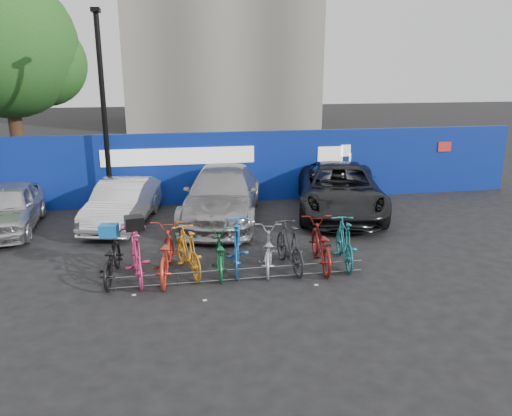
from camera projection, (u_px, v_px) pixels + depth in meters
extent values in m
plane|color=black|center=(235.00, 270.00, 11.39)|extent=(100.00, 100.00, 0.00)
cube|color=navy|center=(209.00, 168.00, 16.74)|extent=(22.00, 0.15, 2.40)
cube|color=white|center=(179.00, 156.00, 16.35)|extent=(5.00, 0.02, 0.55)
cube|color=white|center=(330.00, 154.00, 17.28)|extent=(1.20, 0.02, 0.90)
cube|color=red|center=(445.00, 147.00, 17.98)|extent=(0.50, 0.02, 0.35)
cylinder|color=#382314|center=(17.00, 134.00, 19.09)|extent=(0.50, 0.50, 4.00)
sphere|color=#22571B|center=(5.00, 46.00, 18.22)|extent=(5.20, 5.20, 5.20)
sphere|color=#22571B|center=(44.00, 63.00, 18.87)|extent=(3.20, 3.20, 3.20)
cylinder|color=black|center=(104.00, 117.00, 15.12)|extent=(0.16, 0.16, 6.00)
cube|color=black|center=(96.00, 10.00, 14.29)|extent=(0.25, 0.50, 0.12)
cylinder|color=#595B60|center=(239.00, 269.00, 10.75)|extent=(5.60, 0.03, 0.03)
cylinder|color=#595B60|center=(239.00, 279.00, 10.81)|extent=(5.60, 0.03, 0.03)
cylinder|color=#595B60|center=(115.00, 284.00, 10.33)|extent=(0.03, 0.03, 0.28)
cylinder|color=#595B60|center=(178.00, 280.00, 10.56)|extent=(0.03, 0.03, 0.28)
cylinder|color=#595B60|center=(239.00, 275.00, 10.79)|extent=(0.03, 0.03, 0.28)
cylinder|color=#595B60|center=(297.00, 271.00, 11.01)|extent=(0.03, 0.03, 0.28)
cylinder|color=#595B60|center=(353.00, 267.00, 11.24)|extent=(0.03, 0.03, 0.28)
imported|color=#B8B7BC|center=(7.00, 208.00, 14.00)|extent=(1.80, 4.00, 1.34)
imported|color=silver|center=(123.00, 203.00, 14.56)|extent=(2.24, 4.15, 1.30)
imported|color=#99999D|center=(222.00, 195.00, 15.03)|extent=(3.27, 5.65, 1.54)
imported|color=black|center=(340.00, 189.00, 15.68)|extent=(3.84, 5.96, 1.53)
imported|color=black|center=(111.00, 258.00, 10.80)|extent=(0.78, 1.92, 0.99)
imported|color=#EB397B|center=(136.00, 255.00, 10.76)|extent=(0.82, 1.98, 1.15)
imported|color=#B63323|center=(166.00, 253.00, 10.91)|extent=(0.94, 2.17, 1.11)
imported|color=orange|center=(188.00, 251.00, 11.09)|extent=(0.92, 1.85, 1.07)
imported|color=#136637|center=(219.00, 253.00, 11.19)|extent=(0.74, 1.77, 0.91)
imported|color=blue|center=(237.00, 245.00, 11.35)|extent=(0.85, 1.99, 1.16)
imported|color=#ACADB3|center=(268.00, 249.00, 11.37)|extent=(0.99, 1.88, 0.94)
imported|color=#28282A|center=(290.00, 246.00, 11.36)|extent=(0.67, 1.87, 1.10)
imported|color=maroon|center=(320.00, 244.00, 11.51)|extent=(0.92, 2.11, 1.07)
imported|color=#19656C|center=(344.00, 242.00, 11.59)|extent=(0.80, 1.91, 1.11)
cube|color=#1364B2|center=(109.00, 231.00, 10.63)|extent=(0.42, 0.34, 0.27)
cube|color=black|center=(134.00, 223.00, 10.56)|extent=(0.44, 0.41, 0.28)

